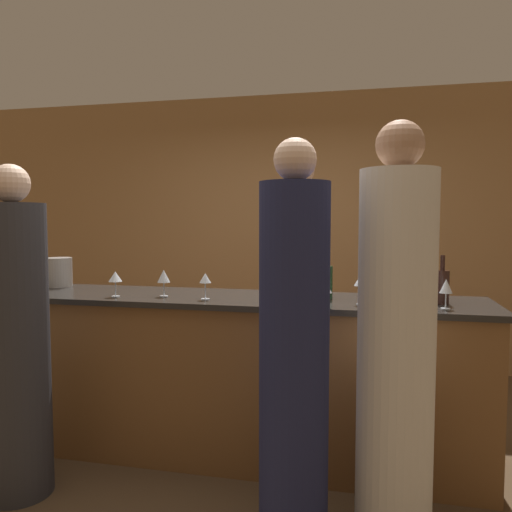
{
  "coord_description": "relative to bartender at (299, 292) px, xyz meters",
  "views": [
    {
      "loc": [
        0.83,
        -3.0,
        1.5
      ],
      "look_at": [
        0.13,
        0.1,
        1.28
      ],
      "focal_mm": 35.0,
      "sensor_mm": 36.0,
      "label": 1
    }
  ],
  "objects": [
    {
      "name": "wine_bottle_0",
      "position": [
        0.92,
        -0.77,
        0.17
      ],
      "size": [
        0.08,
        0.08,
        0.28
      ],
      "color": "black",
      "rests_on": "bar_counter"
    },
    {
      "name": "bar_counter",
      "position": [
        -0.32,
        -0.76,
        -0.44
      ],
      "size": [
        3.13,
        0.66,
        1.03
      ],
      "color": "brown",
      "rests_on": "ground_plane"
    },
    {
      "name": "ground_plane",
      "position": [
        -0.32,
        -0.76,
        -0.95
      ],
      "size": [
        14.0,
        14.0,
        0.0
      ],
      "primitive_type": "plane",
      "color": "#4C3823"
    },
    {
      "name": "back_wall",
      "position": [
        -0.32,
        1.42,
        0.45
      ],
      "size": [
        8.0,
        0.06,
        2.8
      ],
      "color": "#A37547",
      "rests_on": "ground_plane"
    },
    {
      "name": "wine_glass_4",
      "position": [
        0.92,
        -0.94,
        0.19
      ],
      "size": [
        0.07,
        0.07,
        0.16
      ],
      "color": "silver",
      "rests_on": "bar_counter"
    },
    {
      "name": "wine_glass_2",
      "position": [
        -1.03,
        -0.93,
        0.19
      ],
      "size": [
        0.08,
        0.08,
        0.16
      ],
      "color": "silver",
      "rests_on": "bar_counter"
    },
    {
      "name": "guest_2",
      "position": [
        -1.34,
        -1.46,
        -0.12
      ],
      "size": [
        0.35,
        0.35,
        1.8
      ],
      "color": "#2D2D33",
      "rests_on": "ground_plane"
    },
    {
      "name": "bartender",
      "position": [
        0.0,
        0.0,
        0.0
      ],
      "size": [
        0.28,
        0.28,
        1.99
      ],
      "rotation": [
        0.0,
        0.0,
        3.14
      ],
      "color": "gray",
      "rests_on": "ground_plane"
    },
    {
      "name": "wine_glass_1",
      "position": [
        -0.45,
        -0.91,
        0.2
      ],
      "size": [
        0.07,
        0.07,
        0.16
      ],
      "color": "silver",
      "rests_on": "bar_counter"
    },
    {
      "name": "wine_glass_5",
      "position": [
        0.79,
        -0.79,
        0.2
      ],
      "size": [
        0.07,
        0.07,
        0.17
      ],
      "color": "silver",
      "rests_on": "bar_counter"
    },
    {
      "name": "wine_bottle_1",
      "position": [
        0.26,
        -0.72,
        0.18
      ],
      "size": [
        0.08,
        0.08,
        0.28
      ],
      "color": "#19381E",
      "rests_on": "bar_counter"
    },
    {
      "name": "guest_1",
      "position": [
        0.18,
        -1.54,
        -0.08
      ],
      "size": [
        0.32,
        0.32,
        1.87
      ],
      "color": "#1E234C",
      "rests_on": "ground_plane"
    },
    {
      "name": "wine_glass_3",
      "position": [
        0.47,
        -0.9,
        0.21
      ],
      "size": [
        0.08,
        0.08,
        0.18
      ],
      "color": "silver",
      "rests_on": "bar_counter"
    },
    {
      "name": "guest_0",
      "position": [
        0.64,
        -1.42,
        -0.04
      ],
      "size": [
        0.35,
        0.35,
        1.95
      ],
      "color": "silver",
      "rests_on": "ground_plane"
    },
    {
      "name": "wine_glass_0",
      "position": [
        -0.74,
        -0.86,
        0.2
      ],
      "size": [
        0.08,
        0.08,
        0.17
      ],
      "color": "silver",
      "rests_on": "bar_counter"
    },
    {
      "name": "ice_bucket",
      "position": [
        -1.67,
        -0.58,
        0.18
      ],
      "size": [
        0.19,
        0.19,
        0.21
      ],
      "color": "#9E9993",
      "rests_on": "bar_counter"
    },
    {
      "name": "wine_glass_6",
      "position": [
        0.28,
        -1.04,
        0.19
      ],
      "size": [
        0.08,
        0.08,
        0.16
      ],
      "color": "silver",
      "rests_on": "bar_counter"
    }
  ]
}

